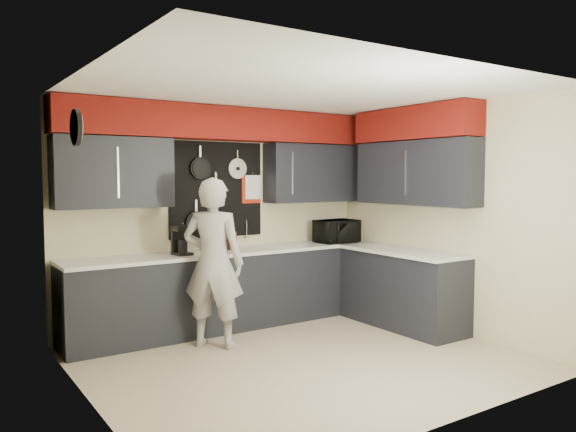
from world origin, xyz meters
TOP-DOWN VIEW (x-y plane):
  - ground at (0.00, 0.00)m, footprint 4.00×4.00m
  - back_wall_assembly at (0.01, 1.60)m, footprint 4.00×0.36m
  - right_wall_assembly at (1.85, 0.26)m, footprint 0.36×3.50m
  - left_wall_assembly at (-1.99, 0.02)m, footprint 0.05×3.50m
  - base_cabinets at (0.49, 1.13)m, footprint 3.95×2.20m
  - microwave at (1.50, 1.35)m, footprint 0.54×0.37m
  - knife_block at (-0.00, 1.46)m, footprint 0.11×0.11m
  - utensil_crock at (-0.33, 1.50)m, footprint 0.11×0.11m
  - coffee_maker at (-0.66, 1.40)m, footprint 0.18×0.22m
  - person at (-0.53, 0.86)m, footprint 0.76×0.76m

SIDE VIEW (x-z plane):
  - ground at x=0.00m, z-range 0.00..0.00m
  - base_cabinets at x=0.49m, z-range 0.00..0.92m
  - person at x=-0.53m, z-range 0.00..1.77m
  - utensil_crock at x=-0.33m, z-range 0.92..1.06m
  - knife_block at x=0.00m, z-range 0.92..1.13m
  - microwave at x=1.50m, z-range 0.92..1.22m
  - coffee_maker at x=-0.66m, z-range 0.93..1.25m
  - left_wall_assembly at x=-1.99m, z-range 0.03..2.63m
  - right_wall_assembly at x=1.85m, z-range 0.64..3.24m
  - back_wall_assembly at x=0.01m, z-range 0.71..3.31m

